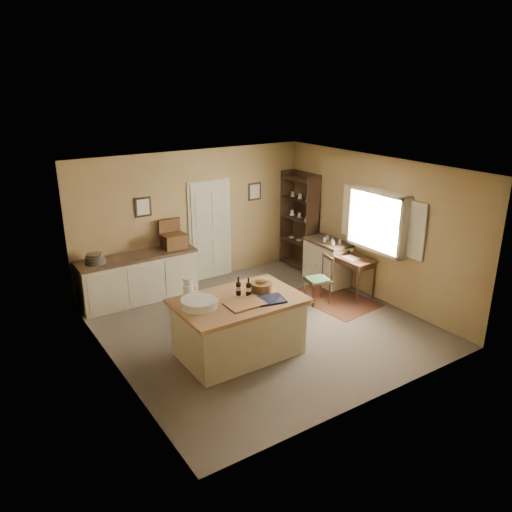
{
  "coord_description": "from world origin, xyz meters",
  "views": [
    {
      "loc": [
        -4.27,
        -6.31,
        3.99
      ],
      "look_at": [
        0.1,
        0.36,
        1.15
      ],
      "focal_mm": 35.0,
      "sensor_mm": 36.0,
      "label": 1
    }
  ],
  "objects_px": {
    "sideboard": "(139,276)",
    "desk_chair": "(318,280)",
    "shelving_unit": "(301,220)",
    "right_cabinet": "(327,261)",
    "work_island": "(238,325)",
    "writing_desk": "(353,262)"
  },
  "relations": [
    {
      "from": "work_island",
      "to": "writing_desk",
      "type": "xyz_separation_m",
      "value": [
        3.0,
        0.7,
        0.18
      ]
    },
    {
      "from": "writing_desk",
      "to": "shelving_unit",
      "type": "distance_m",
      "value": 1.87
    },
    {
      "from": "shelving_unit",
      "to": "right_cabinet",
      "type": "bearing_deg",
      "value": -98.1
    },
    {
      "from": "work_island",
      "to": "shelving_unit",
      "type": "distance_m",
      "value": 4.09
    },
    {
      "from": "work_island",
      "to": "desk_chair",
      "type": "relative_size",
      "value": 2.09
    },
    {
      "from": "desk_chair",
      "to": "work_island",
      "type": "bearing_deg",
      "value": -148.34
    },
    {
      "from": "writing_desk",
      "to": "desk_chair",
      "type": "height_order",
      "value": "desk_chair"
    },
    {
      "from": "work_island",
      "to": "sideboard",
      "type": "relative_size",
      "value": 0.84
    },
    {
      "from": "work_island",
      "to": "sideboard",
      "type": "distance_m",
      "value": 2.78
    },
    {
      "from": "writing_desk",
      "to": "right_cabinet",
      "type": "xyz_separation_m",
      "value": [
        -0.0,
        0.73,
        -0.21
      ]
    },
    {
      "from": "work_island",
      "to": "shelving_unit",
      "type": "xyz_separation_m",
      "value": [
        3.16,
        2.53,
        0.57
      ]
    },
    {
      "from": "work_island",
      "to": "desk_chair",
      "type": "bearing_deg",
      "value": 19.45
    },
    {
      "from": "sideboard",
      "to": "right_cabinet",
      "type": "height_order",
      "value": "sideboard"
    },
    {
      "from": "sideboard",
      "to": "shelving_unit",
      "type": "relative_size",
      "value": 1.06
    },
    {
      "from": "sideboard",
      "to": "shelving_unit",
      "type": "height_order",
      "value": "shelving_unit"
    },
    {
      "from": "work_island",
      "to": "right_cabinet",
      "type": "xyz_separation_m",
      "value": [
        3.0,
        1.44,
        -0.02
      ]
    },
    {
      "from": "desk_chair",
      "to": "shelving_unit",
      "type": "distance_m",
      "value": 2.08
    },
    {
      "from": "writing_desk",
      "to": "right_cabinet",
      "type": "bearing_deg",
      "value": 90.01
    },
    {
      "from": "sideboard",
      "to": "desk_chair",
      "type": "relative_size",
      "value": 2.49
    },
    {
      "from": "work_island",
      "to": "right_cabinet",
      "type": "relative_size",
      "value": 1.89
    },
    {
      "from": "shelving_unit",
      "to": "sideboard",
      "type": "bearing_deg",
      "value": 176.9
    },
    {
      "from": "work_island",
      "to": "sideboard",
      "type": "xyz_separation_m",
      "value": [
        -0.54,
        2.73,
        -0.0
      ]
    }
  ]
}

